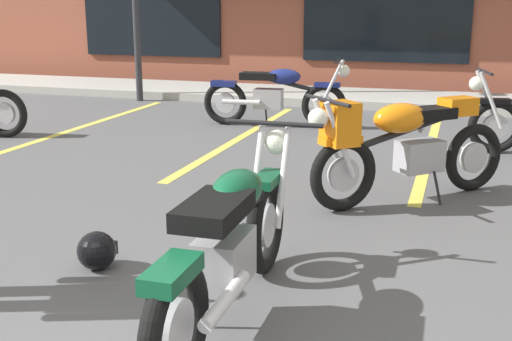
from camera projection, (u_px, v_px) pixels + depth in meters
ground_plane at (249, 227)px, 5.05m from camera, size 80.00×80.00×0.00m
sidewalk_kerb at (372, 98)px, 11.41m from camera, size 22.00×1.80×0.14m
brick_storefront_building at (400, 1)px, 14.85m from camera, size 18.94×6.46×3.53m
painted_stall_lines at (332, 142)px, 8.11m from camera, size 7.38×4.80×0.01m
motorcycle_foreground_classic at (231, 242)px, 3.46m from camera, size 0.66×2.11×0.98m
motorcycle_blue_standard at (276, 95)px, 9.06m from camera, size 2.11×0.66×0.98m
motorcycle_green_cafe_racer at (403, 144)px, 5.57m from camera, size 1.69×1.61×0.98m
helmet_on_pavement at (97, 251)px, 4.22m from camera, size 0.26×0.26×0.26m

